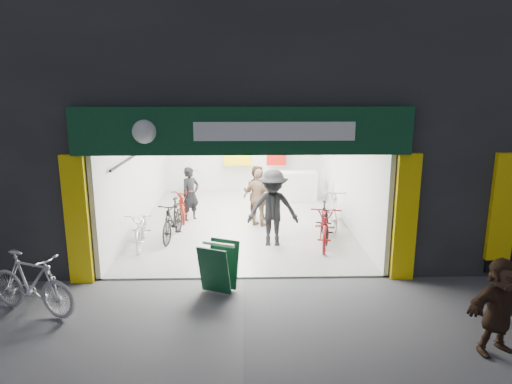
{
  "coord_description": "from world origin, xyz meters",
  "views": [
    {
      "loc": [
        0.03,
        -8.71,
        3.89
      ],
      "look_at": [
        0.3,
        1.5,
        1.48
      ],
      "focal_mm": 32.0,
      "sensor_mm": 36.0,
      "label": 1
    }
  ],
  "objects_px": {
    "parked_bike": "(31,283)",
    "bike_left_front": "(141,228)",
    "bike_right_front": "(325,222)",
    "sandwich_board": "(219,266)"
  },
  "relations": [
    {
      "from": "parked_bike",
      "to": "bike_left_front",
      "type": "bearing_deg",
      "value": 4.69
    },
    {
      "from": "bike_right_front",
      "to": "parked_bike",
      "type": "xyz_separation_m",
      "value": [
        -5.73,
        -3.71,
        0.07
      ]
    },
    {
      "from": "parked_bike",
      "to": "bike_right_front",
      "type": "bearing_deg",
      "value": -33.61
    },
    {
      "from": "bike_right_front",
      "to": "sandwich_board",
      "type": "xyz_separation_m",
      "value": [
        -2.55,
        -2.94,
        0.04
      ]
    },
    {
      "from": "bike_left_front",
      "to": "sandwich_board",
      "type": "bearing_deg",
      "value": -57.72
    },
    {
      "from": "bike_left_front",
      "to": "bike_right_front",
      "type": "relative_size",
      "value": 1.09
    },
    {
      "from": "bike_right_front",
      "to": "parked_bike",
      "type": "bearing_deg",
      "value": -142.19
    },
    {
      "from": "bike_left_front",
      "to": "parked_bike",
      "type": "relative_size",
      "value": 0.95
    },
    {
      "from": "sandwich_board",
      "to": "bike_left_front",
      "type": "bearing_deg",
      "value": 151.67
    },
    {
      "from": "bike_left_front",
      "to": "bike_right_front",
      "type": "bearing_deg",
      "value": -1.56
    }
  ]
}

